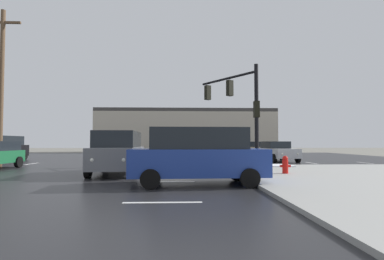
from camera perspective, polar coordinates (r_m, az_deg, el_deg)
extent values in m
plane|color=slate|center=(21.73, -3.43, -6.38)|extent=(120.00, 120.00, 0.00)
cube|color=#232326|center=(21.73, -3.43, -6.35)|extent=(44.00, 44.00, 0.02)
cube|color=white|center=(18.30, 12.26, -6.56)|extent=(4.00, 1.60, 0.06)
cube|color=silver|center=(7.83, -5.61, -13.48)|extent=(2.00, 0.15, 0.01)
cube|color=silver|center=(11.77, -4.45, -9.71)|extent=(2.00, 0.15, 0.01)
cube|color=silver|center=(15.75, -3.89, -7.84)|extent=(2.00, 0.15, 0.01)
cube|color=silver|center=(19.73, -3.55, -6.72)|extent=(2.00, 0.15, 0.01)
cube|color=silver|center=(23.72, -3.33, -5.98)|extent=(2.00, 0.15, 0.01)
cube|color=silver|center=(27.71, -3.17, -5.45)|extent=(2.00, 0.15, 0.01)
cube|color=silver|center=(31.71, -3.06, -5.06)|extent=(2.00, 0.15, 0.01)
cube|color=silver|center=(35.70, -2.97, -4.75)|extent=(2.00, 0.15, 0.01)
cube|color=silver|center=(39.70, -2.89, -4.50)|extent=(2.00, 0.15, 0.01)
cube|color=silver|center=(24.10, -28.07, -5.65)|extent=(0.15, 2.00, 0.01)
cube|color=silver|center=(22.66, -18.87, -6.03)|extent=(0.15, 2.00, 0.01)
cube|color=silver|center=(21.86, -8.71, -6.27)|extent=(0.15, 2.00, 0.01)
cube|color=silver|center=(21.78, 1.87, -6.31)|extent=(0.15, 2.00, 0.01)
cube|color=silver|center=(22.42, 12.18, -6.14)|extent=(0.15, 2.00, 0.01)
cube|color=silver|center=(23.73, 21.63, -5.82)|extent=(0.15, 2.00, 0.01)
cube|color=silver|center=(25.60, 29.88, -5.41)|extent=(0.15, 2.00, 0.01)
cube|color=silver|center=(17.99, 7.60, -7.13)|extent=(0.45, 7.00, 0.01)
cylinder|color=black|center=(16.88, 12.11, 2.66)|extent=(0.22, 0.22, 5.70)
cylinder|color=black|center=(18.84, 6.64, 9.64)|extent=(2.75, 3.91, 0.14)
cube|color=black|center=(18.56, 7.15, 7.86)|extent=(0.46, 0.43, 0.95)
sphere|color=#19D833|center=(18.72, 6.80, 8.65)|extent=(0.20, 0.20, 0.20)
cube|color=black|center=(20.09, 2.98, 7.06)|extent=(0.46, 0.43, 0.95)
sphere|color=#19D833|center=(20.26, 2.69, 7.80)|extent=(0.20, 0.20, 0.20)
cube|color=black|center=(16.92, 12.10, 3.84)|extent=(0.28, 0.36, 0.90)
cylinder|color=red|center=(14.24, 17.21, -6.64)|extent=(0.26, 0.26, 0.60)
sphere|color=red|center=(14.22, 17.19, -5.16)|extent=(0.25, 0.25, 0.25)
cylinder|color=red|center=(14.18, 16.52, -6.55)|extent=(0.12, 0.11, 0.11)
cylinder|color=red|center=(14.30, 17.89, -6.50)|extent=(0.12, 0.11, 0.11)
cube|color=#BCB29E|center=(46.59, -1.15, -0.56)|extent=(26.26, 8.00, 5.94)
cube|color=#3F3D3A|center=(46.79, -1.14, 3.38)|extent=(26.26, 8.00, 0.50)
cube|color=white|center=(26.99, -11.67, -4.05)|extent=(2.25, 4.66, 0.70)
cube|color=black|center=(26.31, -11.75, -2.74)|extent=(1.90, 2.63, 0.55)
cylinder|color=black|center=(28.60, -13.30, -4.64)|extent=(0.29, 0.68, 0.66)
cylinder|color=black|center=(28.49, -9.68, -4.68)|extent=(0.29, 0.68, 0.66)
cylinder|color=black|center=(25.55, -13.91, -4.92)|extent=(0.29, 0.68, 0.66)
cylinder|color=black|center=(25.44, -9.86, -4.96)|extent=(0.29, 0.68, 0.66)
sphere|color=white|center=(29.23, -12.54, -3.91)|extent=(0.18, 0.18, 0.18)
sphere|color=white|center=(29.16, -10.28, -3.93)|extent=(0.18, 0.18, 0.18)
cube|color=slate|center=(14.91, -13.73, -5.00)|extent=(2.07, 4.85, 0.95)
cube|color=black|center=(14.89, -13.70, -1.73)|extent=(1.88, 3.41, 0.75)
cylinder|color=black|center=(13.18, -10.78, -7.45)|extent=(0.24, 0.67, 0.66)
cylinder|color=black|center=(13.56, -19.06, -7.22)|extent=(0.24, 0.67, 0.66)
cylinder|color=black|center=(16.42, -9.38, -6.44)|extent=(0.24, 0.67, 0.66)
cylinder|color=black|center=(16.72, -16.08, -6.31)|extent=(0.24, 0.67, 0.66)
sphere|color=white|center=(12.49, -12.78, -5.54)|extent=(0.18, 0.18, 0.18)
sphere|color=white|center=(12.74, -18.36, -5.41)|extent=(0.18, 0.18, 0.18)
cube|color=#B7BABF|center=(24.81, 15.98, -4.17)|extent=(2.04, 4.59, 0.70)
cube|color=black|center=(25.42, 15.41, -2.72)|extent=(1.79, 2.56, 0.55)
cylinder|color=black|center=(23.76, 19.36, -5.06)|extent=(0.25, 0.67, 0.66)
cylinder|color=black|center=(23.07, 15.28, -5.19)|extent=(0.25, 0.67, 0.66)
cylinder|color=black|center=(26.57, 16.60, -4.79)|extent=(0.25, 0.67, 0.66)
cylinder|color=black|center=(25.96, 12.90, -4.89)|extent=(0.25, 0.67, 0.66)
sphere|color=white|center=(23.00, 19.31, -4.28)|extent=(0.18, 0.18, 0.18)
sphere|color=white|center=(22.55, 16.64, -4.35)|extent=(0.18, 0.18, 0.18)
cylinder|color=black|center=(20.94, -29.95, -5.27)|extent=(0.24, 0.67, 0.66)
cube|color=black|center=(28.78, -32.27, -3.38)|extent=(1.96, 4.80, 0.95)
cube|color=black|center=(28.77, -32.23, -1.69)|extent=(1.80, 3.36, 0.75)
cylinder|color=black|center=(30.69, -32.33, -4.18)|extent=(0.22, 0.66, 0.66)
cylinder|color=black|center=(29.76, -29.08, -4.32)|extent=(0.22, 0.66, 0.66)
cylinder|color=black|center=(26.89, -32.24, -4.50)|extent=(0.22, 0.66, 0.66)
sphere|color=white|center=(31.13, -31.09, -3.30)|extent=(0.18, 0.18, 0.18)
sphere|color=white|center=(30.55, -29.04, -3.37)|extent=(0.18, 0.18, 0.18)
cube|color=navy|center=(10.87, 1.12, -6.09)|extent=(4.86, 2.11, 0.95)
cube|color=black|center=(10.85, 1.12, -1.60)|extent=(3.42, 1.91, 0.75)
cylinder|color=black|center=(12.12, 8.46, -7.92)|extent=(0.67, 0.24, 0.66)
cylinder|color=black|center=(10.24, 10.89, -8.95)|extent=(0.67, 0.24, 0.66)
cylinder|color=black|center=(11.85, -7.28, -8.06)|extent=(0.67, 0.24, 0.66)
cylinder|color=black|center=(9.92, -7.90, -9.19)|extent=(0.67, 0.24, 0.66)
sphere|color=white|center=(11.93, 12.21, -5.70)|extent=(0.18, 0.18, 0.18)
sphere|color=white|center=(10.74, 14.10, -6.06)|extent=(0.18, 0.18, 0.18)
cube|color=tan|center=(31.94, 11.51, -3.78)|extent=(4.52, 1.85, 0.70)
cube|color=black|center=(31.76, 10.32, -2.67)|extent=(2.49, 1.68, 0.55)
cylinder|color=black|center=(33.22, 13.69, -4.30)|extent=(0.66, 0.23, 0.66)
cylinder|color=black|center=(31.50, 14.63, -4.41)|extent=(0.66, 0.23, 0.66)
cylinder|color=black|center=(32.48, 8.50, -4.39)|extent=(0.66, 0.23, 0.66)
cylinder|color=black|center=(30.72, 9.16, -4.51)|extent=(0.66, 0.23, 0.66)
sphere|color=white|center=(33.10, 14.96, -3.69)|extent=(0.18, 0.18, 0.18)
sphere|color=white|center=(32.00, 15.59, -3.74)|extent=(0.18, 0.18, 0.18)
cylinder|color=brown|center=(22.62, -32.34, 6.78)|extent=(0.28, 0.28, 9.95)
cube|color=brown|center=(23.62, -32.11, 16.83)|extent=(2.20, 0.14, 0.14)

